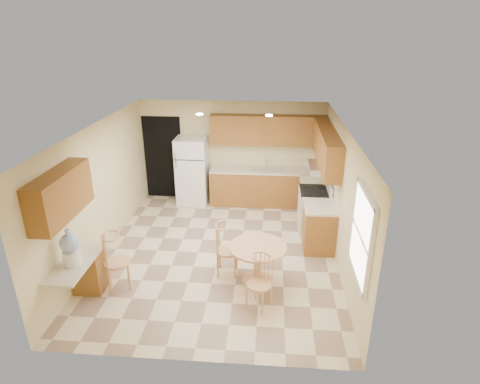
# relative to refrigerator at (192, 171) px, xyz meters

# --- Properties ---
(floor) EXTENTS (5.50, 5.50, 0.00)m
(floor) POSITION_rel_refrigerator_xyz_m (0.95, -2.40, -0.84)
(floor) COLOR beige
(floor) RESTS_ON ground
(ceiling) EXTENTS (4.50, 5.50, 0.02)m
(ceiling) POSITION_rel_refrigerator_xyz_m (0.95, -2.40, 1.66)
(ceiling) COLOR white
(ceiling) RESTS_ON wall_back
(wall_back) EXTENTS (4.50, 0.02, 2.50)m
(wall_back) POSITION_rel_refrigerator_xyz_m (0.95, 0.35, 0.41)
(wall_back) COLOR beige
(wall_back) RESTS_ON floor
(wall_front) EXTENTS (4.50, 0.02, 2.50)m
(wall_front) POSITION_rel_refrigerator_xyz_m (0.95, -5.15, 0.41)
(wall_front) COLOR beige
(wall_front) RESTS_ON floor
(wall_left) EXTENTS (0.02, 5.50, 2.50)m
(wall_left) POSITION_rel_refrigerator_xyz_m (-1.30, -2.40, 0.41)
(wall_left) COLOR beige
(wall_left) RESTS_ON floor
(wall_right) EXTENTS (0.02, 5.50, 2.50)m
(wall_right) POSITION_rel_refrigerator_xyz_m (3.20, -2.40, 0.41)
(wall_right) COLOR beige
(wall_right) RESTS_ON floor
(doorway) EXTENTS (0.90, 0.02, 2.10)m
(doorway) POSITION_rel_refrigerator_xyz_m (-0.80, 0.34, 0.21)
(doorway) COLOR black
(doorway) RESTS_ON floor
(base_cab_back) EXTENTS (2.75, 0.60, 0.87)m
(base_cab_back) POSITION_rel_refrigerator_xyz_m (1.83, 0.05, -0.40)
(base_cab_back) COLOR #986026
(base_cab_back) RESTS_ON floor
(counter_back) EXTENTS (2.75, 0.63, 0.04)m
(counter_back) POSITION_rel_refrigerator_xyz_m (1.83, 0.05, 0.05)
(counter_back) COLOR beige
(counter_back) RESTS_ON base_cab_back
(base_cab_right_a) EXTENTS (0.60, 0.59, 0.87)m
(base_cab_right_a) POSITION_rel_refrigerator_xyz_m (2.90, -0.54, -0.40)
(base_cab_right_a) COLOR #986026
(base_cab_right_a) RESTS_ON floor
(counter_right_a) EXTENTS (0.63, 0.59, 0.04)m
(counter_right_a) POSITION_rel_refrigerator_xyz_m (2.90, -0.54, 0.05)
(counter_right_a) COLOR beige
(counter_right_a) RESTS_ON base_cab_right_a
(base_cab_right_b) EXTENTS (0.60, 0.80, 0.87)m
(base_cab_right_b) POSITION_rel_refrigerator_xyz_m (2.90, -2.00, -0.40)
(base_cab_right_b) COLOR #986026
(base_cab_right_b) RESTS_ON floor
(counter_right_b) EXTENTS (0.63, 0.80, 0.04)m
(counter_right_b) POSITION_rel_refrigerator_xyz_m (2.90, -2.00, 0.05)
(counter_right_b) COLOR beige
(counter_right_b) RESTS_ON base_cab_right_b
(upper_cab_back) EXTENTS (2.75, 0.33, 0.70)m
(upper_cab_back) POSITION_rel_refrigerator_xyz_m (1.83, 0.19, 1.01)
(upper_cab_back) COLOR #986026
(upper_cab_back) RESTS_ON wall_back
(upper_cab_right) EXTENTS (0.33, 2.42, 0.70)m
(upper_cab_right) POSITION_rel_refrigerator_xyz_m (3.04, -1.19, 1.01)
(upper_cab_right) COLOR #986026
(upper_cab_right) RESTS_ON wall_right
(upper_cab_left) EXTENTS (0.33, 1.40, 0.70)m
(upper_cab_left) POSITION_rel_refrigerator_xyz_m (-1.13, -4.00, 1.01)
(upper_cab_left) COLOR #986026
(upper_cab_left) RESTS_ON wall_left
(sink) EXTENTS (0.78, 0.44, 0.01)m
(sink) POSITION_rel_refrigerator_xyz_m (1.80, 0.05, 0.08)
(sink) COLOR silver
(sink) RESTS_ON counter_back
(range_hood) EXTENTS (0.50, 0.76, 0.14)m
(range_hood) POSITION_rel_refrigerator_xyz_m (2.95, -1.22, 0.58)
(range_hood) COLOR silver
(range_hood) RESTS_ON upper_cab_right
(desk_pedestal) EXTENTS (0.48, 0.42, 0.72)m
(desk_pedestal) POSITION_rel_refrigerator_xyz_m (-1.05, -3.72, -0.48)
(desk_pedestal) COLOR #986026
(desk_pedestal) RESTS_ON floor
(desk_top) EXTENTS (0.50, 1.20, 0.04)m
(desk_top) POSITION_rel_refrigerator_xyz_m (-1.05, -4.10, -0.09)
(desk_top) COLOR beige
(desk_top) RESTS_ON desk_pedestal
(window) EXTENTS (0.06, 1.12, 1.30)m
(window) POSITION_rel_refrigerator_xyz_m (3.18, -4.25, 0.66)
(window) COLOR white
(window) RESTS_ON wall_right
(can_light_a) EXTENTS (0.14, 0.14, 0.02)m
(can_light_a) POSITION_rel_refrigerator_xyz_m (0.45, -1.20, 1.65)
(can_light_a) COLOR white
(can_light_a) RESTS_ON ceiling
(can_light_b) EXTENTS (0.14, 0.14, 0.02)m
(can_light_b) POSITION_rel_refrigerator_xyz_m (1.85, -1.20, 1.65)
(can_light_b) COLOR white
(can_light_b) RESTS_ON ceiling
(refrigerator) EXTENTS (0.74, 0.72, 1.67)m
(refrigerator) POSITION_rel_refrigerator_xyz_m (0.00, 0.00, 0.00)
(refrigerator) COLOR white
(refrigerator) RESTS_ON floor
(stove) EXTENTS (0.65, 0.76, 1.09)m
(stove) POSITION_rel_refrigerator_xyz_m (2.88, -1.22, -0.37)
(stove) COLOR white
(stove) RESTS_ON floor
(dining_table) EXTENTS (0.98, 0.98, 0.72)m
(dining_table) POSITION_rel_refrigerator_xyz_m (1.74, -3.31, -0.36)
(dining_table) COLOR tan
(dining_table) RESTS_ON floor
(chair_table_a) EXTENTS (0.43, 0.55, 0.97)m
(chair_table_a) POSITION_rel_refrigerator_xyz_m (1.19, -3.15, -0.25)
(chair_table_a) COLOR tan
(chair_table_a) RESTS_ON floor
(chair_table_b) EXTENTS (0.39, 0.45, 0.89)m
(chair_table_b) POSITION_rel_refrigerator_xyz_m (1.79, -4.04, -0.29)
(chair_table_b) COLOR tan
(chair_table_b) RESTS_ON floor
(chair_desk) EXTENTS (0.44, 0.56, 0.98)m
(chair_desk) POSITION_rel_refrigerator_xyz_m (-0.60, -3.69, -0.23)
(chair_desk) COLOR tan
(chair_desk) RESTS_ON floor
(water_crock) EXTENTS (0.29, 0.29, 0.59)m
(water_crock) POSITION_rel_refrigerator_xyz_m (-1.05, -4.15, 0.20)
(water_crock) COLOR white
(water_crock) RESTS_ON desk_top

